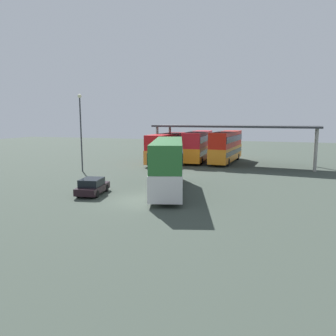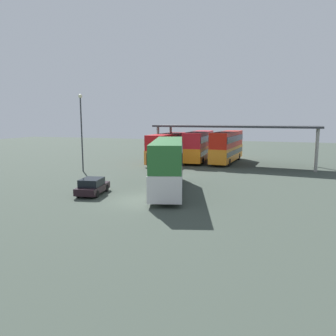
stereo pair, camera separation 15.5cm
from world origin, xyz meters
The scene contains 8 objects.
ground_plane centered at (0.00, 0.00, 0.00)m, with size 140.00×140.00×0.00m, color #39433A.
double_decker_main centered at (1.25, 3.73, 2.39)m, with size 5.48×11.68×4.36m.
parked_hatchback centered at (-4.23, 0.56, 0.67)m, with size 2.27×3.88×1.35m.
double_decker_near_canopy centered at (-4.54, 20.93, 2.24)m, with size 2.68×11.05×4.08m.
double_decker_mid_row centered at (-0.75, 24.00, 2.35)m, with size 2.98×11.38×4.30m.
double_decker_far_right centered at (3.33, 23.84, 2.39)m, with size 3.25×11.27×4.36m.
depot_canopy centered at (4.46, 22.04, 4.94)m, with size 22.11×7.75×5.27m.
lamppost_tall centered at (-11.59, 10.51, 5.52)m, with size 0.44×0.44×8.93m.
Camera 1 is at (9.74, -22.18, 6.16)m, focal length 34.64 mm.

